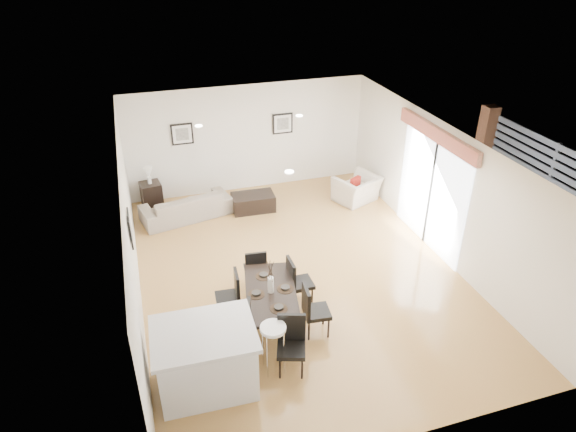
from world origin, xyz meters
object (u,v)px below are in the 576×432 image
object	(u,v)px
dining_table	(271,295)
bar_stool	(273,333)
dining_chair_enear	(312,308)
dining_chair_foot	(256,268)
armchair	(357,189)
side_table	(152,195)
dining_chair_wnear	(243,324)
sofa	(186,206)
coffee_table	(253,202)
dining_chair_wfar	(232,293)
dining_chair_efar	(296,279)
dining_chair_head	(291,340)
kitchen_island	(206,359)

from	to	relation	value
dining_table	bar_stool	bearing A→B (deg)	-92.80
dining_chair_enear	dining_table	bearing A→B (deg)	61.39
dining_chair_foot	armchair	bearing A→B (deg)	-134.32
side_table	dining_chair_wnear	bearing A→B (deg)	-79.43
dining_table	dining_chair_enear	distance (m)	0.71
sofa	coffee_table	size ratio (longest dim) A/B	2.05
sofa	dining_chair_wfar	bearing A→B (deg)	82.12
bar_stool	dining_chair_foot	bearing A→B (deg)	83.22
dining_chair_wfar	dining_chair_efar	bearing A→B (deg)	94.95
dining_chair_wnear	dining_chair_enear	world-z (taller)	dining_chair_enear
dining_chair_wfar	dining_chair_foot	xyz separation A→B (m)	(0.58, 0.62, -0.02)
dining_table	dining_chair_head	distance (m)	1.03
dining_table	dining_chair_wnear	bearing A→B (deg)	-132.21
dining_chair_enear	side_table	bearing A→B (deg)	28.28
coffee_table	bar_stool	distance (m)	5.19
kitchen_island	dining_chair_wnear	bearing A→B (deg)	42.21
dining_chair_head	coffee_table	world-z (taller)	dining_chair_head
coffee_table	side_table	size ratio (longest dim) A/B	1.61
sofa	dining_table	distance (m)	4.28
bar_stool	kitchen_island	bearing A→B (deg)	180.00
dining_chair_wfar	dining_chair_foot	size ratio (longest dim) A/B	1.03
dining_chair_efar	dining_chair_foot	size ratio (longest dim) A/B	1.07
dining_chair_foot	bar_stool	world-z (taller)	dining_chair_foot
kitchen_island	bar_stool	xyz separation A→B (m)	(1.01, -0.00, 0.21)
sofa	kitchen_island	world-z (taller)	kitchen_island
dining_table	dining_chair_head	xyz separation A→B (m)	(0.03, -1.02, -0.09)
dining_table	dining_chair_wnear	world-z (taller)	dining_chair_wnear
dining_chair_wnear	dining_table	bearing A→B (deg)	143.66
dining_chair_wnear	side_table	bearing A→B (deg)	-152.43
coffee_table	dining_chair_wnear	bearing A→B (deg)	-103.11
sofa	side_table	world-z (taller)	side_table
dining_chair_enear	dining_chair_head	distance (m)	0.83
dining_chair_efar	dining_chair_head	distance (m)	1.54
dining_chair_wfar	dining_chair_efar	world-z (taller)	dining_chair_efar
dining_table	bar_stool	world-z (taller)	bar_stool
armchair	dining_chair_wfar	bearing A→B (deg)	18.73
dining_chair_enear	bar_stool	world-z (taller)	dining_chair_enear
dining_table	dining_chair_foot	xyz separation A→B (m)	(-0.01, 1.03, -0.13)
armchair	coffee_table	distance (m)	2.57
dining_chair_head	kitchen_island	world-z (taller)	kitchen_island
dining_chair_enear	side_table	xyz separation A→B (m)	(-2.17, 5.37, -0.21)
coffee_table	side_table	world-z (taller)	side_table
armchair	bar_stool	distance (m)	5.92
dining_chair_head	coffee_table	size ratio (longest dim) A/B	0.95
dining_table	dining_chair_foot	size ratio (longest dim) A/B	2.05
dining_table	dining_chair_head	size ratio (longest dim) A/B	1.89
sofa	dining_chair_wfar	size ratio (longest dim) A/B	2.28
dining_chair_wfar	dining_chair_head	bearing A→B (deg)	27.74
dining_table	dining_chair_wfar	size ratio (longest dim) A/B	1.98
dining_chair_wnear	dining_chair_wfar	bearing A→B (deg)	-163.15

